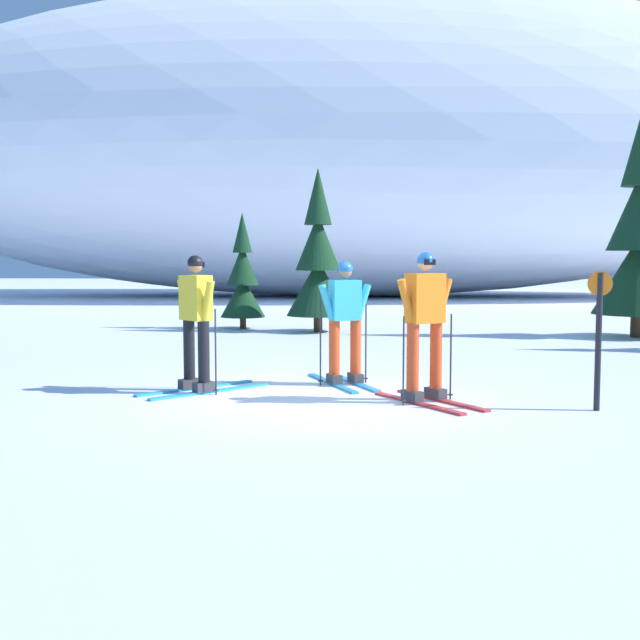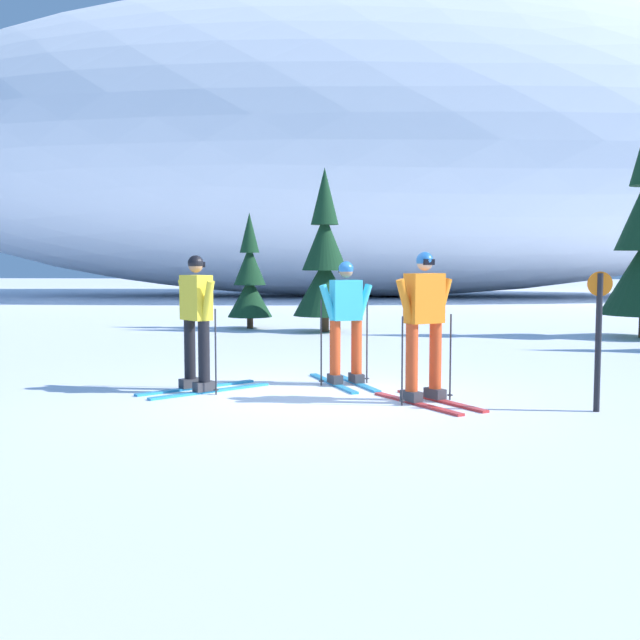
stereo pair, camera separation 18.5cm
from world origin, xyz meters
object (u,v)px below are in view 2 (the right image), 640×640
Objects in this scene: skier_cyan_jacket at (346,321)px; pine_tree_far_left at (250,280)px; trail_marker_post at (599,333)px; skier_yellow_jacket at (197,320)px; skier_orange_jacket at (424,322)px; pine_tree_center_left at (325,264)px.

skier_cyan_jacket is 8.95m from pine_tree_far_left.
trail_marker_post is at bearing -61.37° from pine_tree_far_left.
skier_yellow_jacket is at bearing -85.41° from pine_tree_far_left.
skier_orange_jacket is (2.92, -0.57, 0.03)m from skier_yellow_jacket.
skier_yellow_jacket is at bearing 168.90° from skier_orange_jacket.
skier_cyan_jacket is at bearing 149.84° from trail_marker_post.
pine_tree_center_left is at bearing 100.86° from skier_orange_jacket.
pine_tree_far_left is (-3.66, 9.77, 0.24)m from skier_orange_jacket.
skier_yellow_jacket is at bearing -98.08° from pine_tree_center_left.
pine_tree_center_left reaches higher than skier_orange_jacket.
pine_tree_far_left is at bearing 110.52° from skier_orange_jacket.
skier_cyan_jacket is at bearing 128.71° from skier_orange_jacket.
skier_yellow_jacket is 9.23m from pine_tree_far_left.
skier_yellow_jacket is 4.96m from trail_marker_post.
skier_yellow_jacket is 2.97m from skier_orange_jacket.
trail_marker_post is at bearing -68.86° from pine_tree_center_left.
skier_yellow_jacket is at bearing -161.08° from skier_cyan_jacket.
skier_cyan_jacket is at bearing -72.64° from pine_tree_far_left.
pine_tree_far_left is (-2.67, 8.53, 0.33)m from skier_cyan_jacket.
skier_orange_jacket is (0.99, -1.23, 0.09)m from skier_cyan_jacket.
pine_tree_far_left reaches higher than skier_yellow_jacket.
pine_tree_center_left is (1.93, -0.78, 0.42)m from pine_tree_far_left.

